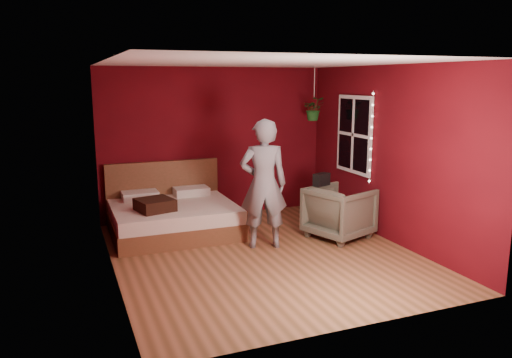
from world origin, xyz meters
name	(u,v)px	position (x,y,z in m)	size (l,w,h in m)	color
floor	(264,254)	(0.00, 0.00, 0.00)	(4.50, 4.50, 0.00)	#935A3B
room_walls	(264,134)	(0.00, 0.00, 1.68)	(4.04, 4.54, 2.62)	#5B0911
window	(354,135)	(1.97, 0.90, 1.50)	(0.05, 0.97, 1.27)	white
fairy_lights	(371,138)	(1.94, 0.37, 1.50)	(0.04, 0.04, 1.45)	silver
bed	(173,216)	(-0.95, 1.48, 0.27)	(1.89, 1.61, 1.04)	brown
person	(264,184)	(0.12, 0.32, 0.93)	(0.68, 0.44, 1.85)	slate
armchair	(339,212)	(1.37, 0.30, 0.40)	(0.84, 0.87, 0.79)	#5B5847
handbag	(322,179)	(1.16, 0.50, 0.88)	(0.26, 0.13, 0.19)	black
throw_pillow	(155,205)	(-1.28, 1.14, 0.56)	(0.49, 0.49, 0.18)	black
hanging_plant	(314,109)	(1.57, 1.56, 1.89)	(0.45, 0.43, 0.91)	silver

